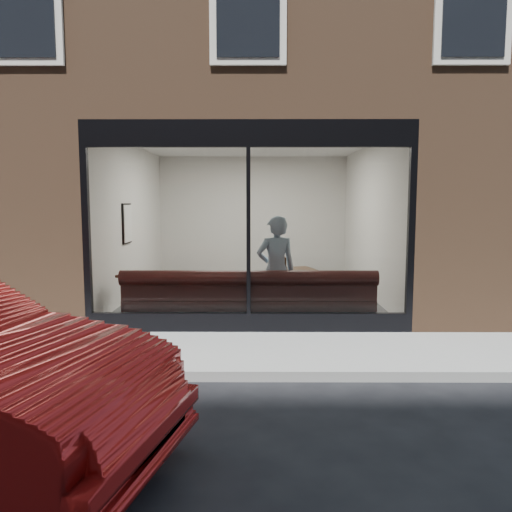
{
  "coord_description": "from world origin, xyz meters",
  "views": [
    {
      "loc": [
        0.15,
        -5.46,
        2.0
      ],
      "look_at": [
        0.11,
        2.4,
        1.14
      ],
      "focal_mm": 35.0,
      "sensor_mm": 36.0,
      "label": 1
    }
  ],
  "objects_px": {
    "banquette": "(249,312)",
    "cafe_table_right": "(296,270)",
    "person": "(276,270)",
    "cafe_chair_right": "(274,293)",
    "cafe_table_left": "(142,275)"
  },
  "relations": [
    {
      "from": "banquette",
      "to": "cafe_chair_right",
      "type": "distance_m",
      "value": 1.67
    },
    {
      "from": "person",
      "to": "cafe_chair_right",
      "type": "xyz_separation_m",
      "value": [
        0.02,
        1.4,
        -0.65
      ]
    },
    {
      "from": "banquette",
      "to": "cafe_table_right",
      "type": "bearing_deg",
      "value": 55.84
    },
    {
      "from": "cafe_table_left",
      "to": "cafe_table_right",
      "type": "relative_size",
      "value": 1.01
    },
    {
      "from": "banquette",
      "to": "cafe_chair_right",
      "type": "bearing_deg",
      "value": 74.08
    },
    {
      "from": "banquette",
      "to": "cafe_table_right",
      "type": "xyz_separation_m",
      "value": [
        0.85,
        1.25,
        0.52
      ]
    },
    {
      "from": "person",
      "to": "cafe_chair_right",
      "type": "height_order",
      "value": "person"
    },
    {
      "from": "person",
      "to": "cafe_chair_right",
      "type": "distance_m",
      "value": 1.55
    },
    {
      "from": "banquette",
      "to": "cafe_table_left",
      "type": "xyz_separation_m",
      "value": [
        -1.86,
        0.64,
        0.52
      ]
    },
    {
      "from": "banquette",
      "to": "cafe_table_right",
      "type": "height_order",
      "value": "cafe_table_right"
    },
    {
      "from": "banquette",
      "to": "cafe_table_left",
      "type": "height_order",
      "value": "cafe_table_left"
    },
    {
      "from": "cafe_table_right",
      "to": "cafe_chair_right",
      "type": "height_order",
      "value": "cafe_table_right"
    },
    {
      "from": "cafe_table_left",
      "to": "cafe_chair_right",
      "type": "distance_m",
      "value": 2.56
    },
    {
      "from": "person",
      "to": "cafe_table_right",
      "type": "xyz_separation_m",
      "value": [
        0.41,
        1.05,
        -0.15
      ]
    },
    {
      "from": "banquette",
      "to": "cafe_table_right",
      "type": "relative_size",
      "value": 6.05
    }
  ]
}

